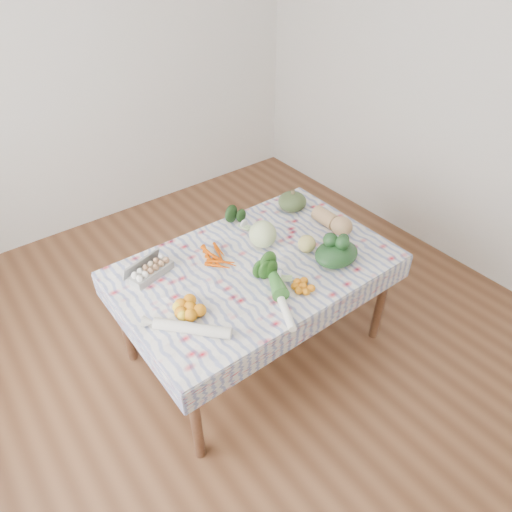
{
  "coord_description": "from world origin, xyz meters",
  "views": [
    {
      "loc": [
        -1.31,
        -1.71,
        2.52
      ],
      "look_at": [
        0.0,
        0.0,
        0.82
      ],
      "focal_mm": 32.0,
      "sensor_mm": 36.0,
      "label": 1
    }
  ],
  "objects_px": {
    "egg_carton": "(151,271)",
    "kabocha_squash": "(292,201)",
    "butternut_squash": "(333,220)",
    "grapefruit": "(307,244)",
    "cabbage": "(263,234)",
    "dining_table": "(256,274)"
  },
  "relations": [
    {
      "from": "egg_carton",
      "to": "grapefruit",
      "type": "distance_m",
      "value": 0.96
    },
    {
      "from": "grapefruit",
      "to": "cabbage",
      "type": "bearing_deg",
      "value": 130.29
    },
    {
      "from": "butternut_squash",
      "to": "grapefruit",
      "type": "distance_m",
      "value": 0.32
    },
    {
      "from": "kabocha_squash",
      "to": "butternut_squash",
      "type": "height_order",
      "value": "butternut_squash"
    },
    {
      "from": "cabbage",
      "to": "grapefruit",
      "type": "xyz_separation_m",
      "value": [
        0.18,
        -0.21,
        -0.03
      ]
    },
    {
      "from": "kabocha_squash",
      "to": "egg_carton",
      "type": "bearing_deg",
      "value": -177.63
    },
    {
      "from": "cabbage",
      "to": "butternut_squash",
      "type": "relative_size",
      "value": 0.59
    },
    {
      "from": "kabocha_squash",
      "to": "cabbage",
      "type": "bearing_deg",
      "value": -154.09
    },
    {
      "from": "dining_table",
      "to": "egg_carton",
      "type": "relative_size",
      "value": 5.95
    },
    {
      "from": "dining_table",
      "to": "kabocha_squash",
      "type": "distance_m",
      "value": 0.68
    },
    {
      "from": "kabocha_squash",
      "to": "cabbage",
      "type": "relative_size",
      "value": 1.14
    },
    {
      "from": "butternut_squash",
      "to": "grapefruit",
      "type": "height_order",
      "value": "butternut_squash"
    },
    {
      "from": "egg_carton",
      "to": "cabbage",
      "type": "distance_m",
      "value": 0.72
    },
    {
      "from": "egg_carton",
      "to": "cabbage",
      "type": "xyz_separation_m",
      "value": [
        0.7,
        -0.16,
        0.05
      ]
    },
    {
      "from": "egg_carton",
      "to": "butternut_squash",
      "type": "bearing_deg",
      "value": -28.9
    },
    {
      "from": "egg_carton",
      "to": "kabocha_squash",
      "type": "height_order",
      "value": "kabocha_squash"
    },
    {
      "from": "egg_carton",
      "to": "butternut_squash",
      "type": "height_order",
      "value": "butternut_squash"
    },
    {
      "from": "egg_carton",
      "to": "cabbage",
      "type": "relative_size",
      "value": 1.54
    },
    {
      "from": "butternut_squash",
      "to": "grapefruit",
      "type": "bearing_deg",
      "value": -165.65
    },
    {
      "from": "egg_carton",
      "to": "dining_table",
      "type": "bearing_deg",
      "value": -41.79
    },
    {
      "from": "dining_table",
      "to": "kabocha_squash",
      "type": "bearing_deg",
      "value": 29.72
    },
    {
      "from": "egg_carton",
      "to": "grapefruit",
      "type": "height_order",
      "value": "grapefruit"
    }
  ]
}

